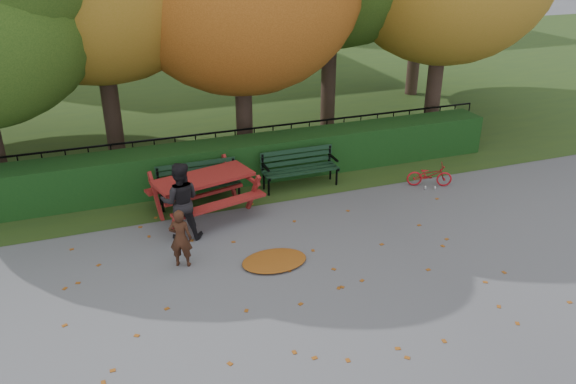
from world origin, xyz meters
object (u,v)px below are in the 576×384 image
object	(u,v)px
child	(181,238)
bench_right	(299,165)
picnic_table	(204,185)
bicycle	(430,175)
adult	(180,201)
bench_left	(198,180)

from	to	relation	value
child	bench_right	bearing A→B (deg)	-119.62
bench_right	picnic_table	world-z (taller)	picnic_table
child	bicycle	xyz separation A→B (m)	(6.14, 1.47, -0.28)
picnic_table	adult	size ratio (longest dim) A/B	1.51
bench_right	adult	bearing A→B (deg)	-153.41
adult	bicycle	bearing A→B (deg)	-162.57
bench_left	adult	world-z (taller)	adult
picnic_table	bench_right	bearing A→B (deg)	1.72
bench_left	bench_right	size ratio (longest dim) A/B	1.00
picnic_table	adult	bearing A→B (deg)	-141.54
bench_right	bench_left	bearing A→B (deg)	180.00
bench_left	child	distance (m)	2.68
bench_left	adult	distance (m)	1.68
bench_right	bicycle	size ratio (longest dim) A/B	1.70
child	bicycle	distance (m)	6.32
bench_left	adult	bearing A→B (deg)	-112.93
bench_left	bicycle	bearing A→B (deg)	-11.44
adult	picnic_table	bearing A→B (deg)	-114.23
picnic_table	child	world-z (taller)	child
bench_left	bench_right	bearing A→B (deg)	0.00
picnic_table	bicycle	world-z (taller)	picnic_table
picnic_table	child	bearing A→B (deg)	-128.61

